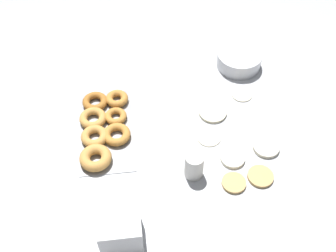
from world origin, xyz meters
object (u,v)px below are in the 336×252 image
Objects in this scene: pancake_2 at (233,158)px; pancake_0 at (209,136)px; pancake_1 at (242,94)px; pancake_3 at (213,112)px; donut_tray at (103,128)px; batter_bowl at (239,60)px; container_stack at (120,228)px; pancake_5 at (266,147)px; pancake_4 at (260,176)px; paper_cup at (194,165)px; pancake_6 at (234,183)px.

pancake_0 is at bearing -149.65° from pancake_2.
pancake_1 is 0.16m from pancake_3.
batter_bowl reaches higher than donut_tray.
pancake_2 is at bearing 121.75° from container_stack.
container_stack is at bearing -62.05° from pancake_5.
pancake_1 is 0.94× the size of pancake_2.
container_stack is at bearing -71.17° from pancake_4.
pancake_2 is 0.22m from pancake_3.
pancake_1 is 0.18m from batter_bowl.
pancake_3 is 0.29m from paper_cup.
donut_tray is at bearing -173.69° from container_stack.
paper_cup is (-0.06, -0.13, 0.04)m from pancake_6.
pancake_2 reaches higher than pancake_4.
pancake_2 reaches higher than pancake_6.
container_stack reaches higher than pancake_0.
pancake_1 is 0.86× the size of pancake_5.
paper_cup is at bearing 53.10° from donut_tray.
paper_cup is at bearing -27.81° from pancake_0.
paper_cup reaches higher than pancake_4.
batter_bowl is at bearing 172.05° from pancake_1.
pancake_4 is at bearing 108.83° from container_stack.
pancake_1 is 0.44× the size of batter_bowl.
pancake_2 reaches higher than pancake_3.
pancake_0 is 0.26m from pancake_1.
paper_cup is (-0.20, 0.25, -0.01)m from container_stack.
batter_bowl is 1.46× the size of container_stack.
batter_bowl reaches higher than pancake_5.
batter_bowl reaches higher than pancake_6.
pancake_5 is 0.75× the size of container_stack.
pancake_1 is 0.99× the size of pancake_6.
batter_bowl is at bearing 143.86° from container_stack.
pancake_5 reaches higher than pancake_4.
pancake_1 is 0.21× the size of donut_tray.
pancake_6 is (0.32, 0.01, 0.00)m from pancake_3.
paper_cup reaches higher than pancake_2.
container_stack is at bearing -36.14° from batter_bowl.
pancake_2 is at bearing -75.52° from pancake_5.
pancake_3 is (-0.11, 0.04, 0.00)m from pancake_0.
pancake_5 is 0.20m from pancake_6.
pancake_5 is at bearing 104.48° from pancake_2.
donut_tray is at bearing -63.04° from batter_bowl.
paper_cup is at bearing -23.76° from pancake_3.
pancake_3 is (0.08, -0.13, 0.00)m from pancake_1.
pancake_5 is at bearing 68.39° from pancake_0.
donut_tray is at bearing -100.79° from pancake_0.
pancake_3 is 0.27× the size of donut_tray.
pancake_3 is 0.30m from batter_bowl.
pancake_3 is at bearing 162.28° from pancake_0.
pancake_4 is at bearing 62.97° from donut_tray.
pancake_5 is (0.19, 0.16, 0.00)m from pancake_3.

